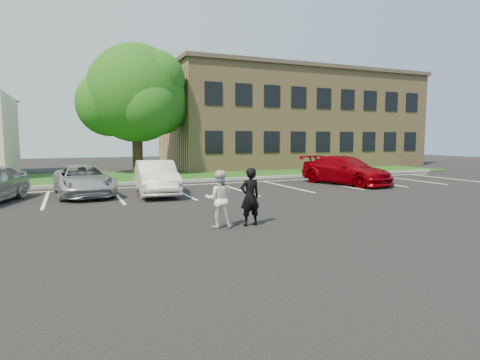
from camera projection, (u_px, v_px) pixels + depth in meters
The scene contains 11 objects.
ground_plane at pixel (254, 228), 11.12m from camera, with size 90.00×90.00×0.00m, color black.
curb at pixel (162, 182), 22.09m from camera, with size 40.00×0.30×0.15m, color gray.
grass_strip at pixel (149, 176), 25.75m from camera, with size 44.00×8.00×0.08m, color #114812.
stall_lines at pixel (203, 188), 19.86m from camera, with size 34.00×5.36×0.01m.
office_building at pixel (291, 120), 36.27m from camera, with size 22.40×10.40×8.30m.
tree at pixel (137, 96), 27.29m from camera, with size 7.80×7.20×8.80m.
man_black_suit at pixel (250, 197), 11.37m from camera, with size 0.61×0.40×1.66m, color black.
man_white_shirt at pixel (219, 199), 11.14m from camera, with size 0.78×0.61×1.61m, color silver.
car_silver_minivan at pixel (84, 180), 17.37m from camera, with size 2.21×4.79×1.33m, color #B5B8BD.
car_white_sedan at pixel (156, 178), 17.73m from camera, with size 1.58×4.54×1.50m, color silver.
car_red_compact at pixel (346, 170), 21.63m from camera, with size 2.12×5.23×1.52m, color #810007.
Camera 1 is at (-4.64, -9.89, 2.49)m, focal length 30.00 mm.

